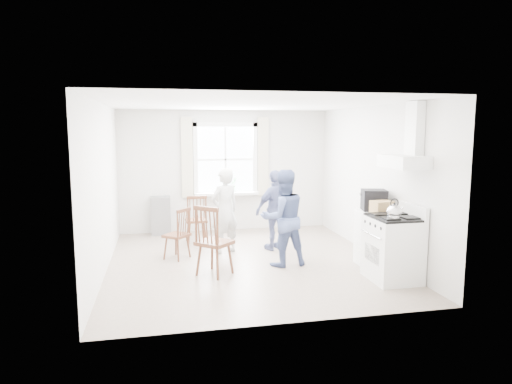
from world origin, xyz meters
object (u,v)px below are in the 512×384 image
object	(u,v)px
low_cabinet	(375,239)
person_left	(225,211)
gas_stove	(393,248)
stereo_stack	(374,200)
person_right	(276,210)
windsor_chair_a	(197,214)
windsor_chair_c	(181,228)
windsor_chair_b	(210,233)
person_mid	(283,218)

from	to	relation	value
low_cabinet	person_left	size ratio (longest dim) A/B	0.59
gas_stove	stereo_stack	distance (m)	0.97
gas_stove	stereo_stack	world-z (taller)	stereo_stack
person_left	person_right	bearing A→B (deg)	156.82
windsor_chair_a	windsor_chair_c	bearing A→B (deg)	-108.55
windsor_chair_a	windsor_chair_b	xyz separation A→B (m)	(0.03, -2.07, 0.09)
person_left	low_cabinet	bearing A→B (deg)	125.60
person_mid	windsor_chair_a	bearing A→B (deg)	-61.20
low_cabinet	person_right	distance (m)	1.88
person_mid	person_right	world-z (taller)	person_mid
windsor_chair_a	person_left	distance (m)	0.90
windsor_chair_b	windsor_chair_c	xyz separation A→B (m)	(-0.38, 1.03, -0.12)
windsor_chair_c	person_left	world-z (taller)	person_left
windsor_chair_a	person_left	xyz separation A→B (m)	(0.43, -0.77, 0.18)
windsor_chair_b	person_mid	bearing A→B (deg)	15.55
gas_stove	windsor_chair_a	bearing A→B (deg)	133.58
stereo_stack	windsor_chair_a	distance (m)	3.38
low_cabinet	stereo_stack	distance (m)	0.62
windsor_chair_b	stereo_stack	bearing A→B (deg)	1.69
stereo_stack	person_mid	size ratio (longest dim) A/B	0.28
stereo_stack	windsor_chair_c	size ratio (longest dim) A/B	0.50
gas_stove	person_mid	xyz separation A→B (m)	(-1.38, 1.04, 0.30)
person_left	windsor_chair_c	bearing A→B (deg)	-5.82
windsor_chair_b	person_right	xyz separation A→B (m)	(1.36, 1.32, 0.07)
person_left	person_mid	world-z (taller)	person_mid
stereo_stack	windsor_chair_b	distance (m)	2.70
person_mid	windsor_chair_b	bearing A→B (deg)	8.34
windsor_chair_b	person_mid	world-z (taller)	person_mid
stereo_stack	person_right	size ratio (longest dim) A/B	0.30
low_cabinet	person_mid	distance (m)	1.52
windsor_chair_c	windsor_chair_b	bearing A→B (deg)	-69.95
stereo_stack	person_left	size ratio (longest dim) A/B	0.29
windsor_chair_b	person_right	size ratio (longest dim) A/B	0.74
low_cabinet	windsor_chair_b	distance (m)	2.68
windsor_chair_a	windsor_chair_b	distance (m)	2.07
low_cabinet	windsor_chair_a	xyz separation A→B (m)	(-2.70, 2.06, 0.13)
windsor_chair_c	person_right	size ratio (longest dim) A/B	0.60
low_cabinet	person_left	xyz separation A→B (m)	(-2.26, 1.29, 0.31)
windsor_chair_b	person_right	bearing A→B (deg)	44.11
windsor_chair_c	person_right	world-z (taller)	person_right
windsor_chair_a	windsor_chair_c	world-z (taller)	windsor_chair_a
person_left	person_mid	xyz separation A→B (m)	(0.82, -0.96, 0.02)
stereo_stack	person_left	bearing A→B (deg)	151.67
windsor_chair_c	person_right	distance (m)	1.77
stereo_stack	windsor_chair_b	world-z (taller)	stereo_stack
gas_stove	person_left	bearing A→B (deg)	137.74
stereo_stack	windsor_chair_c	distance (m)	3.23
gas_stove	windsor_chair_c	world-z (taller)	gas_stove
low_cabinet	windsor_chair_c	size ratio (longest dim) A/B	1.02
low_cabinet	windsor_chair_b	bearing A→B (deg)	-179.94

